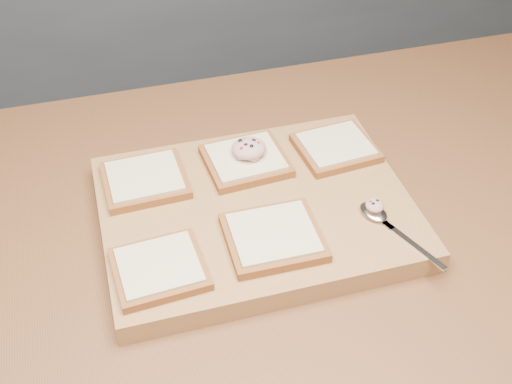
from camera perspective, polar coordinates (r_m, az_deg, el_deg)
island_counter at (r=1.37m, az=4.67°, el=-14.46°), size 2.00×0.80×0.90m
back_counter at (r=2.42m, az=-6.87°, el=14.07°), size 3.60×0.62×0.94m
cutting_board at (r=0.97m, az=0.00°, el=-1.76°), size 0.46×0.35×0.04m
bread_far_left at (r=1.00m, az=-9.86°, el=1.10°), size 0.13×0.12×0.02m
bread_far_center at (r=1.02m, az=-0.91°, el=2.84°), size 0.13×0.12×0.02m
bread_far_right at (r=1.06m, az=7.10°, el=3.97°), size 0.13×0.12×0.02m
bread_near_left at (r=0.87m, az=-8.59°, el=-6.72°), size 0.13×0.12×0.02m
bread_near_center at (r=0.90m, az=1.55°, el=-3.99°), size 0.13×0.12×0.02m
tuna_salad_dollop at (r=1.01m, az=-0.65°, el=3.92°), size 0.06×0.05×0.03m
spoon at (r=0.95m, az=10.90°, el=-2.16°), size 0.08×0.16×0.01m
spoon_salad at (r=0.95m, az=10.49°, el=-1.18°), size 0.03×0.03×0.02m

